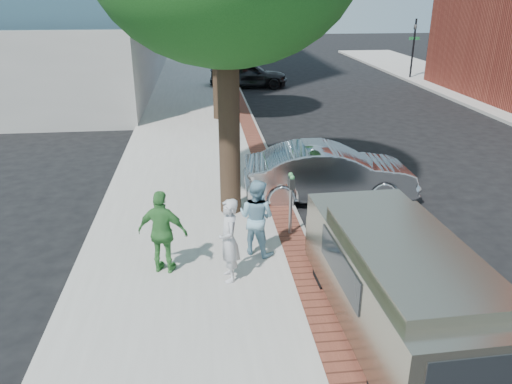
{
  "coord_description": "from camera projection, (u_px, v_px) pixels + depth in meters",
  "views": [
    {
      "loc": [
        -1.27,
        -9.85,
        5.39
      ],
      "look_at": [
        -0.11,
        0.48,
        1.2
      ],
      "focal_mm": 35.0,
      "sensor_mm": 36.0,
      "label": 1
    }
  ],
  "objects": [
    {
      "name": "person_green",
      "position": [
        163.0,
        232.0,
        9.75
      ],
      "size": [
        1.09,
        0.7,
        1.72
      ],
      "primitive_type": "imported",
      "rotation": [
        0.0,
        0.0,
        2.84
      ],
      "color": "#3D853C",
      "rests_on": "sidewalk"
    },
    {
      "name": "signal_far",
      "position": [
        414.0,
        44.0,
        31.95
      ],
      "size": [
        0.7,
        0.15,
        3.8
      ],
      "color": "black",
      "rests_on": "ground"
    },
    {
      "name": "person_gray",
      "position": [
        229.0,
        240.0,
        9.48
      ],
      "size": [
        0.46,
        0.65,
        1.67
      ],
      "primitive_type": "imported",
      "rotation": [
        0.0,
        0.0,
        -1.46
      ],
      "color": "#B4B4B9",
      "rests_on": "sidewalk"
    },
    {
      "name": "parking_meter",
      "position": [
        291.0,
        191.0,
        11.23
      ],
      "size": [
        0.12,
        0.32,
        1.47
      ],
      "color": "gray",
      "rests_on": "sidewalk"
    },
    {
      "name": "signal_near",
      "position": [
        233.0,
        46.0,
        30.75
      ],
      "size": [
        0.7,
        0.15,
        3.8
      ],
      "color": "black",
      "rests_on": "ground"
    },
    {
      "name": "person_officer",
      "position": [
        256.0,
        217.0,
        10.47
      ],
      "size": [
        1.02,
        0.98,
        1.66
      ],
      "primitive_type": "imported",
      "rotation": [
        0.0,
        0.0,
        2.52
      ],
      "color": "#7FAEC4",
      "rests_on": "sidewalk"
    },
    {
      "name": "bg_car",
      "position": [
        248.0,
        74.0,
        29.82
      ],
      "size": [
        4.72,
        2.19,
        1.56
      ],
      "primitive_type": "imported",
      "rotation": [
        0.0,
        0.0,
        1.49
      ],
      "color": "black",
      "rests_on": "ground"
    },
    {
      "name": "ground",
      "position": [
        263.0,
        249.0,
        11.22
      ],
      "size": [
        120.0,
        120.0,
        0.0
      ],
      "primitive_type": "plane",
      "color": "black",
      "rests_on": "ground"
    },
    {
      "name": "van",
      "position": [
        395.0,
        278.0,
        8.21
      ],
      "size": [
        2.05,
        5.01,
        1.82
      ],
      "rotation": [
        0.0,
        0.0,
        0.03
      ],
      "color": "gray",
      "rests_on": "ground"
    },
    {
      "name": "curb",
      "position": [
        264.0,
        144.0,
        18.68
      ],
      "size": [
        0.1,
        60.0,
        0.15
      ],
      "primitive_type": "cube",
      "color": "gray",
      "rests_on": "ground"
    },
    {
      "name": "brick_strip",
      "position": [
        255.0,
        142.0,
        18.61
      ],
      "size": [
        0.6,
        60.0,
        0.01
      ],
      "primitive_type": "cube",
      "color": "brown",
      "rests_on": "sidewalk"
    },
    {
      "name": "sedan_silver",
      "position": [
        329.0,
        173.0,
        13.69
      ],
      "size": [
        4.7,
        1.76,
        1.53
      ],
      "primitive_type": "imported",
      "rotation": [
        0.0,
        0.0,
        1.54
      ],
      "color": "#ABADB2",
      "rests_on": "ground"
    },
    {
      "name": "sidewalk",
      "position": [
        196.0,
        146.0,
        18.41
      ],
      "size": [
        5.0,
        60.0,
        0.15
      ],
      "primitive_type": "cube",
      "color": "#9E9991",
      "rests_on": "ground"
    }
  ]
}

